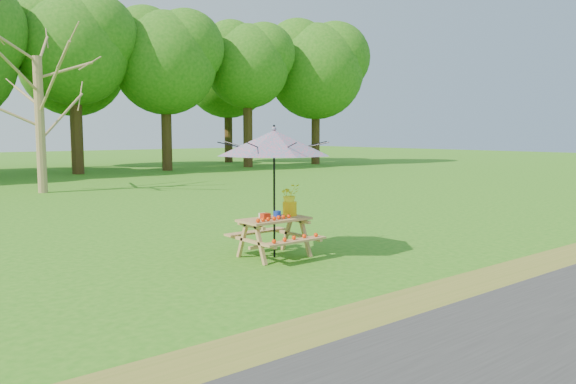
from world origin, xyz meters
TOP-DOWN VIEW (x-y plane):
  - picnic_table at (4.76, 0.50)m, footprint 1.20×1.32m
  - patio_umbrella at (4.76, 0.50)m, footprint 2.47×2.47m
  - produce_bins at (4.70, 0.54)m, footprint 0.33×0.40m
  - tomatoes_row at (4.61, 0.32)m, footprint 0.77×0.13m
  - flower_bucket at (5.16, 0.57)m, footprint 0.39×0.36m

SIDE VIEW (x-z plane):
  - picnic_table at x=4.76m, z-range -0.01..0.66m
  - tomatoes_row at x=4.61m, z-range 0.67..0.74m
  - produce_bins at x=4.70m, z-range 0.66..0.79m
  - flower_bucket at x=5.16m, z-range 0.69..1.25m
  - patio_umbrella at x=4.76m, z-range 0.82..3.07m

